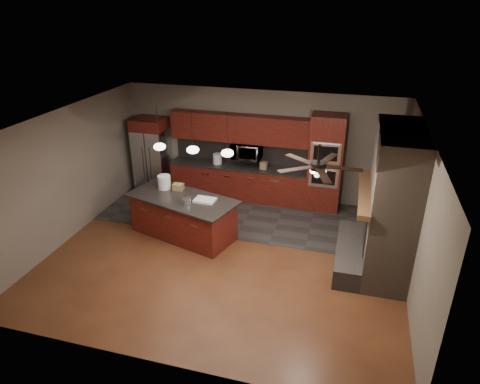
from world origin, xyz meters
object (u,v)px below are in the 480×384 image
(refrigerator, at_px, (152,155))
(counter_box, at_px, (264,165))
(kitchen_island, at_px, (183,216))
(white_bucket, at_px, (164,182))
(microwave, at_px, (247,151))
(paint_can, at_px, (187,201))
(cardboard_box, at_px, (178,187))
(paint_tray, at_px, (205,200))
(counter_bucket, at_px, (217,159))
(oven_tower, at_px, (325,163))

(refrigerator, height_order, counter_box, refrigerator)
(kitchen_island, xyz_separation_m, white_bucket, (-0.56, 0.35, 0.61))
(microwave, bearing_deg, paint_can, -104.46)
(microwave, bearing_deg, cardboard_box, -119.95)
(microwave, distance_m, cardboard_box, 2.20)
(white_bucket, relative_size, counter_box, 1.64)
(paint_can, xyz_separation_m, paint_tray, (0.32, 0.23, -0.04))
(counter_box, bearing_deg, counter_bucket, -174.35)
(refrigerator, height_order, cardboard_box, refrigerator)
(paint_can, distance_m, cardboard_box, 0.75)
(white_bucket, bearing_deg, paint_can, -37.84)
(refrigerator, bearing_deg, counter_bucket, 2.57)
(white_bucket, height_order, counter_box, white_bucket)
(oven_tower, xyz_separation_m, counter_box, (-1.51, -0.04, -0.20))
(cardboard_box, bearing_deg, kitchen_island, -55.83)
(refrigerator, bearing_deg, microwave, 2.91)
(microwave, height_order, counter_box, microwave)
(paint_tray, distance_m, counter_bucket, 2.26)
(kitchen_island, height_order, cardboard_box, cardboard_box)
(refrigerator, distance_m, white_bucket, 2.11)
(oven_tower, height_order, kitchen_island, oven_tower)
(oven_tower, height_order, counter_box, oven_tower)
(microwave, xyz_separation_m, kitchen_island, (-0.85, -2.24, -0.84))
(oven_tower, distance_m, microwave, 1.98)
(kitchen_island, height_order, counter_box, counter_box)
(oven_tower, xyz_separation_m, cardboard_box, (-3.06, -1.83, -0.20))
(white_bucket, height_order, counter_bucket, white_bucket)
(counter_bucket, bearing_deg, counter_box, -2.32)
(paint_can, height_order, counter_bucket, counter_bucket)
(oven_tower, distance_m, counter_box, 1.52)
(oven_tower, distance_m, kitchen_island, 3.65)
(refrigerator, xyz_separation_m, counter_bucket, (1.81, 0.08, 0.04))
(microwave, height_order, refrigerator, refrigerator)
(oven_tower, distance_m, counter_bucket, 2.75)
(white_bucket, xyz_separation_m, counter_bucket, (0.64, 1.84, -0.04))
(paint_can, relative_size, counter_box, 0.97)
(kitchen_island, bearing_deg, refrigerator, 145.85)
(oven_tower, height_order, refrigerator, oven_tower)
(microwave, distance_m, white_bucket, 2.37)
(paint_can, bearing_deg, cardboard_box, 126.21)
(cardboard_box, bearing_deg, refrigerator, 131.54)
(kitchen_island, xyz_separation_m, paint_tray, (0.54, -0.03, 0.48))
(oven_tower, bearing_deg, counter_box, -178.38)
(refrigerator, distance_m, cardboard_box, 2.30)
(refrigerator, relative_size, white_bucket, 6.49)
(oven_tower, distance_m, paint_can, 3.58)
(counter_bucket, distance_m, counter_box, 1.24)
(paint_tray, bearing_deg, cardboard_box, 156.20)
(kitchen_island, relative_size, cardboard_box, 11.50)
(microwave, bearing_deg, refrigerator, -177.09)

